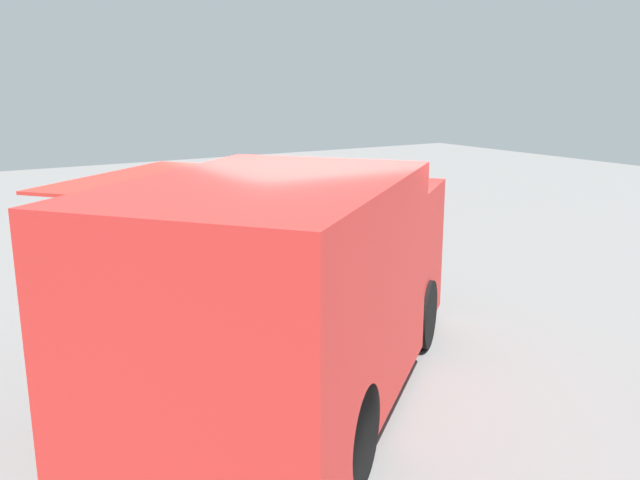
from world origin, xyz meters
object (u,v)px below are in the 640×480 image
object	(u,v)px
food_truck	(293,290)
planter_flowering_side	(380,223)
planter_flowering_far	(308,240)
person_customer	(367,258)

from	to	relation	value
food_truck	planter_flowering_side	size ratio (longest dim) A/B	6.62
planter_flowering_far	planter_flowering_side	size ratio (longest dim) A/B	0.93
food_truck	person_customer	world-z (taller)	food_truck
person_customer	planter_flowering_side	size ratio (longest dim) A/B	1.05
planter_flowering_side	food_truck	bearing A→B (deg)	45.38
person_customer	planter_flowering_far	world-z (taller)	person_customer
food_truck	person_customer	distance (m)	4.42
food_truck	planter_flowering_far	bearing A→B (deg)	-122.74
food_truck	planter_flowering_far	world-z (taller)	food_truck
food_truck	person_customer	xyz separation A→B (m)	(-3.13, -3.02, -0.79)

